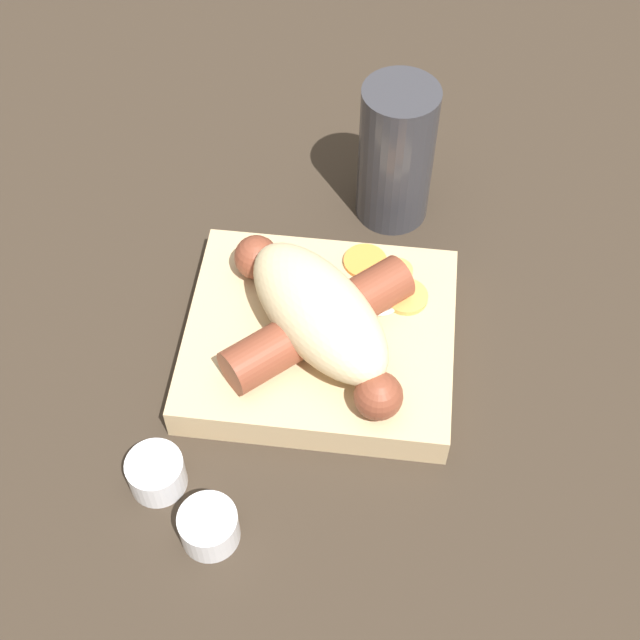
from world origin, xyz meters
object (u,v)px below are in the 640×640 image
Objects in this scene: condiment_cup_far at (209,528)px; drink_glass at (396,154)px; sausage at (314,323)px; condiment_cup_near at (157,474)px; food_tray at (320,339)px; bread_roll at (315,311)px.

condiment_cup_far is 0.34m from drink_glass.
sausage is 0.16m from condiment_cup_near.
sausage is 3.69× the size of condiment_cup_far.
condiment_cup_near is (0.10, 0.13, -0.00)m from food_tray.
condiment_cup_near is at bearing 50.86° from bread_roll.
condiment_cup_far is 0.31× the size of drink_glass.
food_tray is at bearing 74.15° from drink_glass.
drink_glass reaches higher than sausage.
bread_roll reaches higher than condiment_cup_near.
food_tray is 0.17m from drink_glass.
food_tray is 5.02× the size of condiment_cup_far.
drink_glass is (-0.05, -0.17, 0.01)m from bread_roll.
sausage is at bearing -108.84° from condiment_cup_far.
sausage is 0.18m from drink_glass.
condiment_cup_far is (0.06, 0.16, -0.00)m from food_tray.
food_tray and condiment_cup_near have the same top height.
condiment_cup_near is at bearing 63.05° from drink_glass.
bread_roll is 0.16m from condiment_cup_near.
condiment_cup_near is (0.10, 0.12, -0.05)m from bread_roll.
bread_roll reaches higher than food_tray.
drink_glass is at bearing -105.85° from food_tray.
condiment_cup_far is at bearing 72.53° from drink_glass.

